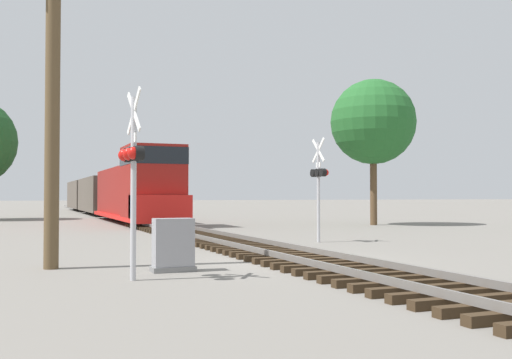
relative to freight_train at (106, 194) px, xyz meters
name	(u,v)px	position (x,y,z in m)	size (l,w,h in m)	color
ground_plane	(295,261)	(0.00, -38.14, -1.85)	(400.00, 400.00, 0.00)	slate
rail_track_bed	(295,256)	(0.00, -38.14, -1.72)	(2.60, 160.00, 0.31)	#382819
freight_train	(106,194)	(0.00, 0.00, 0.00)	(3.09, 47.87, 4.49)	maroon
crossing_signal_near	(132,163)	(-4.68, -40.23, 0.56)	(0.41, 1.01, 3.96)	#B7B7BC
crossing_signal_far	(319,178)	(3.61, -32.64, 0.56)	(0.34, 1.00, 3.91)	#B7B7BC
relay_cabinet	(173,245)	(-3.53, -39.10, -1.25)	(1.00, 0.52, 1.22)	slate
utility_pole	(52,101)	(-6.13, -37.55, 2.16)	(1.80, 0.35, 7.86)	brown
tree_far_right	(373,122)	(12.63, -22.25, 4.25)	(5.05, 5.05, 8.65)	brown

